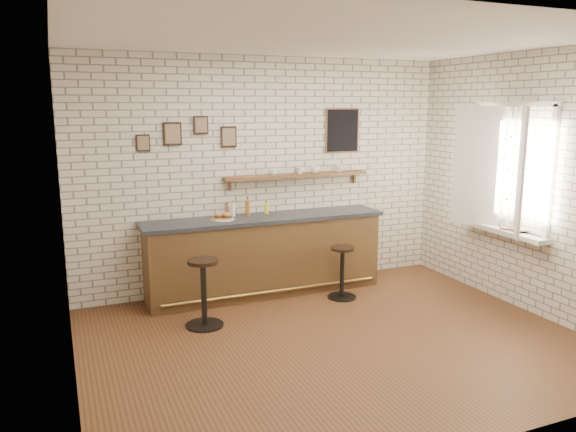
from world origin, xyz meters
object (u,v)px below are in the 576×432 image
at_px(sandwich_plate, 223,219).
at_px(ciabatta_sandwich, 223,216).
at_px(shelf_cup_c, 315,170).
at_px(book_lower, 509,230).
at_px(bar_stool_left, 204,291).
at_px(shelf_cup_d, 339,168).
at_px(bitters_bottle_brown, 227,211).
at_px(condiment_bottle_yellow, 266,208).
at_px(bar_stool_right, 342,271).
at_px(shelf_cup_a, 273,172).
at_px(bitters_bottle_white, 233,210).
at_px(bitters_bottle_amber, 248,208).
at_px(shelf_cup_b, 300,170).
at_px(bar_counter, 265,255).
at_px(book_upper, 511,228).

bearing_deg(sandwich_plate, ciabatta_sandwich, 0.00).
height_order(shelf_cup_c, book_lower, shelf_cup_c).
height_order(bar_stool_left, shelf_cup_c, shelf_cup_c).
relative_size(shelf_cup_d, book_lower, 0.46).
xyz_separation_m(bitters_bottle_brown, condiment_bottle_yellow, (0.52, 0.00, -0.00)).
height_order(bar_stool_left, bar_stool_right, bar_stool_left).
xyz_separation_m(shelf_cup_a, book_lower, (2.32, -1.74, -0.60)).
bearing_deg(condiment_bottle_yellow, bitters_bottle_white, 180.00).
bearing_deg(bitters_bottle_amber, shelf_cup_c, 2.37).
bearing_deg(shelf_cup_c, bitters_bottle_brown, 104.30).
relative_size(sandwich_plate, book_lower, 1.20).
bearing_deg(book_lower, bar_stool_right, 121.68).
bearing_deg(bitters_bottle_brown, sandwich_plate, -124.78).
height_order(shelf_cup_b, shelf_cup_d, shelf_cup_d).
bearing_deg(shelf_cup_c, bar_counter, 116.64).
bearing_deg(book_lower, ciabatta_sandwich, 125.38).
distance_m(shelf_cup_d, book_upper, 2.31).
xyz_separation_m(bar_counter, sandwich_plate, (-0.55, 0.00, 0.51)).
distance_m(bar_counter, book_lower, 2.98).
relative_size(bar_stool_right, book_lower, 2.83).
relative_size(bitters_bottle_brown, shelf_cup_a, 1.58).
bearing_deg(shelf_cup_b, bar_stool_right, -124.07).
height_order(ciabatta_sandwich, bitters_bottle_amber, bitters_bottle_amber).
bearing_deg(bar_stool_left, bitters_bottle_amber, 48.62).
bearing_deg(bar_stool_left, bar_stool_right, 7.29).
height_order(ciabatta_sandwich, shelf_cup_d, shelf_cup_d).
height_order(bitters_bottle_amber, bar_stool_right, bitters_bottle_amber).
bearing_deg(shelf_cup_d, bitters_bottle_brown, -173.53).
bearing_deg(book_upper, sandwich_plate, -173.50).
bearing_deg(bitters_bottle_brown, book_upper, -30.45).
relative_size(bar_counter, book_upper, 12.90).
bearing_deg(shelf_cup_c, sandwich_plate, 110.88).
bearing_deg(bitters_bottle_brown, bitters_bottle_white, 0.00).
height_order(condiment_bottle_yellow, book_lower, condiment_bottle_yellow).
distance_m(condiment_bottle_yellow, bar_stool_left, 1.59).
bearing_deg(condiment_bottle_yellow, shelf_cup_a, 20.27).
distance_m(bar_counter, sandwich_plate, 0.75).
distance_m(bar_stool_right, shelf_cup_c, 1.41).
height_order(ciabatta_sandwich, bitters_bottle_white, bitters_bottle_white).
bearing_deg(shelf_cup_d, condiment_bottle_yellow, -172.83).
xyz_separation_m(bitters_bottle_white, bar_stool_right, (1.19, -0.71, -0.74)).
relative_size(bitters_bottle_white, shelf_cup_d, 1.85).
bearing_deg(bar_counter, book_lower, -31.54).
relative_size(bitters_bottle_amber, shelf_cup_c, 2.02).
bearing_deg(bitters_bottle_white, shelf_cup_b, 2.44).
height_order(sandwich_plate, bar_stool_left, sandwich_plate).
relative_size(shelf_cup_a, book_upper, 0.47).
distance_m(bar_stool_left, book_upper, 3.65).
bearing_deg(bar_stool_right, condiment_bottle_yellow, 136.40).
relative_size(sandwich_plate, ciabatta_sandwich, 1.21).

